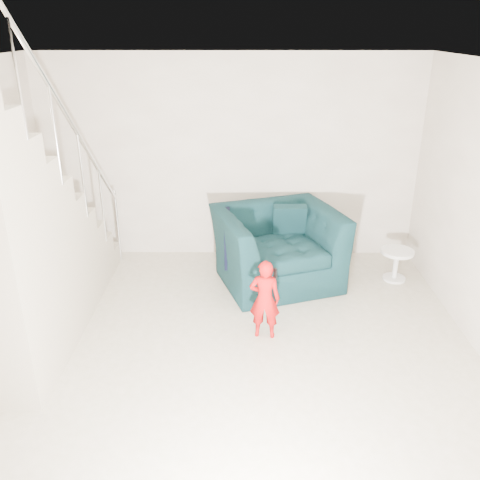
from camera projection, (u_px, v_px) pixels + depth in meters
name	position (u px, v px, depth m)	size (l,w,h in m)	color
floor	(223.00, 375.00, 4.70)	(5.50, 5.50, 0.00)	tan
ceiling	(218.00, 68.00, 3.64)	(5.50, 5.50, 0.00)	silver
back_wall	(229.00, 159.00, 6.70)	(5.00, 5.00, 0.00)	#AD9E8D
armchair	(278.00, 247.00, 6.26)	(1.42, 1.24, 0.92)	black
toddler	(265.00, 299.00, 5.13)	(0.31, 0.21, 0.86)	#A00511
side_table	(396.00, 260.00, 6.36)	(0.41, 0.41, 0.41)	silver
staircase	(15.00, 257.00, 4.85)	(1.02, 3.03, 3.62)	#ADA089
cushion	(289.00, 220.00, 6.44)	(0.42, 0.12, 0.40)	black
throw	(227.00, 238.00, 6.22)	(0.06, 0.55, 0.62)	black
phone	(275.00, 273.00, 4.97)	(0.02, 0.05, 0.10)	black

